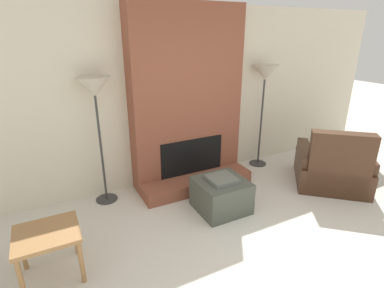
{
  "coord_description": "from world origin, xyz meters",
  "views": [
    {
      "loc": [
        -1.9,
        -1.39,
        2.22
      ],
      "look_at": [
        0.0,
        2.31,
        0.66
      ],
      "focal_mm": 28.0,
      "sensor_mm": 36.0,
      "label": 1
    }
  ],
  "objects": [
    {
      "name": "wall_back",
      "position": [
        0.0,
        2.67,
        1.3
      ],
      "size": [
        7.87,
        0.06,
        2.6
      ],
      "primitive_type": "cube",
      "color": "beige",
      "rests_on": "ground_plane"
    },
    {
      "name": "floor_lamp_left",
      "position": [
        -1.29,
        2.43,
        1.51
      ],
      "size": [
        0.42,
        0.42,
        1.71
      ],
      "color": "#333333",
      "rests_on": "ground_plane"
    },
    {
      "name": "armchair",
      "position": [
        1.87,
        1.29,
        0.27
      ],
      "size": [
        1.41,
        1.42,
        0.95
      ],
      "rotation": [
        0.0,
        0.0,
        2.42
      ],
      "color": "#422819",
      "rests_on": "ground_plane"
    },
    {
      "name": "ottoman",
      "position": [
        0.01,
        1.49,
        0.22
      ],
      "size": [
        0.63,
        0.62,
        0.47
      ],
      "color": "#474C42",
      "rests_on": "ground_plane"
    },
    {
      "name": "floor_lamp_right",
      "position": [
        1.38,
        2.43,
        1.53
      ],
      "size": [
        0.42,
        0.42,
        1.73
      ],
      "color": "#333333",
      "rests_on": "ground_plane"
    },
    {
      "name": "side_table",
      "position": [
        -2.05,
        1.25,
        0.42
      ],
      "size": [
        0.57,
        0.52,
        0.5
      ],
      "color": "#9E7042",
      "rests_on": "ground_plane"
    },
    {
      "name": "fireplace",
      "position": [
        0.0,
        2.44,
        1.2
      ],
      "size": [
        1.69,
        0.72,
        2.6
      ],
      "color": "brown",
      "rests_on": "ground_plane"
    }
  ]
}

